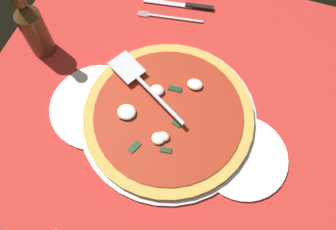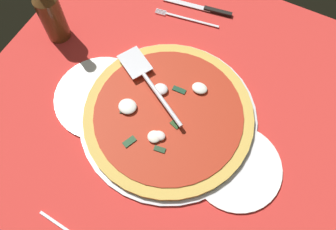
{
  "view_description": "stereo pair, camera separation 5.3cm",
  "coord_description": "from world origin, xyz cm",
  "px_view_note": "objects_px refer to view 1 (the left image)",
  "views": [
    {
      "loc": [
        11.17,
        -33.08,
        74.86
      ],
      "look_at": [
        -0.01,
        -0.21,
        2.11
      ],
      "focal_mm": 36.67,
      "sensor_mm": 36.0,
      "label": 1
    },
    {
      "loc": [
        16.0,
        -31.02,
        74.86
      ],
      "look_at": [
        -0.01,
        -0.21,
        2.11
      ],
      "focal_mm": 36.67,
      "sensor_mm": 36.0,
      "label": 2
    }
  ],
  "objects_px": {
    "dinner_plate_left": "(98,106)",
    "dinner_plate_right": "(242,157)",
    "pizza_server": "(144,84)",
    "pizza": "(168,115)",
    "beer_bottle": "(32,26)",
    "place_setting_far": "(178,12)"
  },
  "relations": [
    {
      "from": "dinner_plate_left",
      "to": "dinner_plate_right",
      "type": "distance_m",
      "value": 0.36
    },
    {
      "from": "pizza_server",
      "to": "dinner_plate_right",
      "type": "bearing_deg",
      "value": -167.98
    },
    {
      "from": "pizza",
      "to": "beer_bottle",
      "type": "bearing_deg",
      "value": 166.99
    },
    {
      "from": "dinner_plate_right",
      "to": "beer_bottle",
      "type": "bearing_deg",
      "value": 167.61
    },
    {
      "from": "dinner_plate_left",
      "to": "beer_bottle",
      "type": "bearing_deg",
      "value": 151.31
    },
    {
      "from": "pizza",
      "to": "place_setting_far",
      "type": "relative_size",
      "value": 2.0
    },
    {
      "from": "pizza",
      "to": "beer_bottle",
      "type": "height_order",
      "value": "beer_bottle"
    },
    {
      "from": "dinner_plate_left",
      "to": "beer_bottle",
      "type": "xyz_separation_m",
      "value": [
        -0.2,
        0.11,
        0.09
      ]
    },
    {
      "from": "pizza",
      "to": "place_setting_far",
      "type": "bearing_deg",
      "value": 103.93
    },
    {
      "from": "dinner_plate_right",
      "to": "pizza",
      "type": "height_order",
      "value": "pizza"
    },
    {
      "from": "dinner_plate_right",
      "to": "beer_bottle",
      "type": "height_order",
      "value": "beer_bottle"
    },
    {
      "from": "pizza",
      "to": "dinner_plate_right",
      "type": "bearing_deg",
      "value": -11.18
    },
    {
      "from": "dinner_plate_left",
      "to": "dinner_plate_right",
      "type": "height_order",
      "value": "same"
    },
    {
      "from": "pizza_server",
      "to": "beer_bottle",
      "type": "distance_m",
      "value": 0.31
    },
    {
      "from": "pizza_server",
      "to": "beer_bottle",
      "type": "xyz_separation_m",
      "value": [
        -0.3,
        0.04,
        0.05
      ]
    },
    {
      "from": "pizza_server",
      "to": "beer_bottle",
      "type": "relative_size",
      "value": 0.93
    },
    {
      "from": "dinner_plate_right",
      "to": "place_setting_far",
      "type": "distance_m",
      "value": 0.45
    },
    {
      "from": "dinner_plate_left",
      "to": "pizza_server",
      "type": "height_order",
      "value": "pizza_server"
    },
    {
      "from": "dinner_plate_right",
      "to": "beer_bottle",
      "type": "xyz_separation_m",
      "value": [
        -0.57,
        0.12,
        0.09
      ]
    },
    {
      "from": "dinner_plate_right",
      "to": "pizza_server",
      "type": "bearing_deg",
      "value": 162.29
    },
    {
      "from": "dinner_plate_right",
      "to": "pizza",
      "type": "xyz_separation_m",
      "value": [
        -0.19,
        0.04,
        0.01
      ]
    },
    {
      "from": "place_setting_far",
      "to": "beer_bottle",
      "type": "distance_m",
      "value": 0.39
    }
  ]
}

